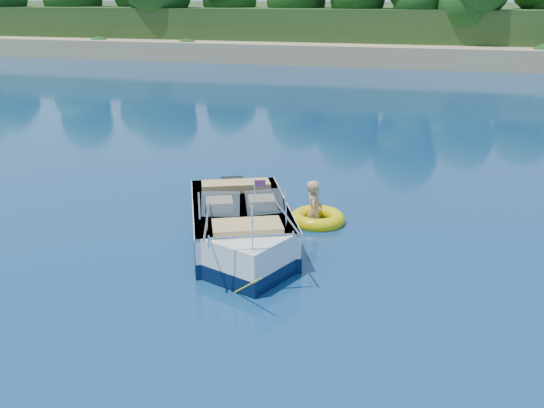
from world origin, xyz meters
name	(u,v)px	position (x,y,z in m)	size (l,w,h in m)	color
ground	(401,271)	(0.00, 0.00, 0.00)	(160.00, 160.00, 0.00)	#092043
shoreline	(449,33)	(0.00, 63.77, 0.98)	(170.00, 59.00, 6.00)	tan
motorboat	(242,230)	(-3.33, 0.29, 0.36)	(3.44, 5.24, 1.88)	white
tow_tube	(317,219)	(-2.11, 2.13, 0.09)	(1.55, 1.55, 0.35)	yellow
boy	(314,221)	(-2.20, 2.19, 0.00)	(0.59, 0.39, 1.62)	tan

